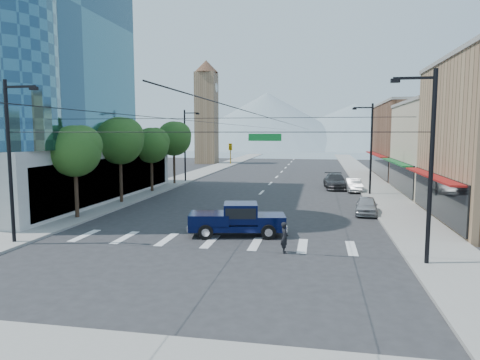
{
  "coord_description": "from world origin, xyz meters",
  "views": [
    {
      "loc": [
        5.79,
        -21.56,
        6.17
      ],
      "look_at": [
        0.58,
        6.55,
        3.0
      ],
      "focal_mm": 32.0,
      "sensor_mm": 36.0,
      "label": 1
    }
  ],
  "objects_px": {
    "pickup_truck": "(237,219)",
    "parked_car_mid": "(353,185)",
    "parked_car_far": "(335,181)",
    "parked_car_near": "(366,206)",
    "pedestrian": "(285,238)"
  },
  "relations": [
    {
      "from": "pickup_truck",
      "to": "parked_car_mid",
      "type": "xyz_separation_m",
      "value": [
        8.4,
        21.22,
        -0.33
      ]
    },
    {
      "from": "pedestrian",
      "to": "parked_car_near",
      "type": "distance_m",
      "value": 12.75
    },
    {
      "from": "parked_car_near",
      "to": "parked_car_mid",
      "type": "distance_m",
      "value": 12.85
    },
    {
      "from": "pickup_truck",
      "to": "parked_car_mid",
      "type": "bearing_deg",
      "value": 57.79
    },
    {
      "from": "pedestrian",
      "to": "parked_car_mid",
      "type": "xyz_separation_m",
      "value": [
        5.28,
        24.46,
        -0.11
      ]
    },
    {
      "from": "pickup_truck",
      "to": "parked_car_mid",
      "type": "height_order",
      "value": "pickup_truck"
    },
    {
      "from": "parked_car_near",
      "to": "parked_car_mid",
      "type": "bearing_deg",
      "value": 95.68
    },
    {
      "from": "pickup_truck",
      "to": "parked_car_far",
      "type": "relative_size",
      "value": 1.08
    },
    {
      "from": "parked_car_near",
      "to": "pedestrian",
      "type": "bearing_deg",
      "value": -108.76
    },
    {
      "from": "parked_car_far",
      "to": "pickup_truck",
      "type": "bearing_deg",
      "value": -109.56
    },
    {
      "from": "pickup_truck",
      "to": "pedestrian",
      "type": "xyz_separation_m",
      "value": [
        3.13,
        -3.24,
        -0.22
      ]
    },
    {
      "from": "pedestrian",
      "to": "parked_car_mid",
      "type": "height_order",
      "value": "pedestrian"
    },
    {
      "from": "pedestrian",
      "to": "parked_car_far",
      "type": "relative_size",
      "value": 0.28
    },
    {
      "from": "parked_car_far",
      "to": "pedestrian",
      "type": "bearing_deg",
      "value": -101.22
    },
    {
      "from": "parked_car_mid",
      "to": "parked_car_far",
      "type": "bearing_deg",
      "value": 126.2
    }
  ]
}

